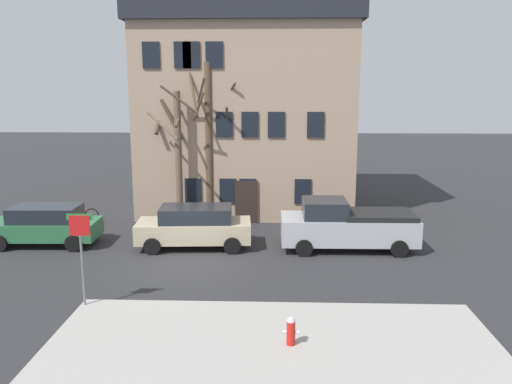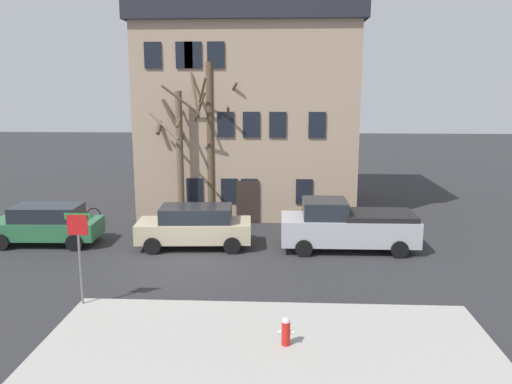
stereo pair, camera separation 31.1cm
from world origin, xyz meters
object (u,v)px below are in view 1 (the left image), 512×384
tree_bare_near (178,149)px  pickup_truck_silver (347,225)px  tree_bare_far (208,138)px  building_main (248,96)px  tree_bare_mid (180,152)px  street_sign_pole (81,243)px  car_green_wagon (45,225)px  car_beige_wagon (195,226)px  fire_hydrant (291,330)px  bicycle_leaning (81,215)px

tree_bare_near → pickup_truck_silver: (7.67, -4.47, -2.60)m
tree_bare_far → building_main: bearing=68.4°
building_main → tree_bare_near: building_main is taller
tree_bare_mid → street_sign_pole: 9.90m
car_green_wagon → pickup_truck_silver: pickup_truck_silver is taller
tree_bare_mid → car_beige_wagon: tree_bare_mid is taller
car_beige_wagon → fire_hydrant: 9.22m
street_sign_pole → car_green_wagon: bearing=122.0°
building_main → car_green_wagon: building_main is taller
fire_hydrant → street_sign_pole: street_sign_pole is taller
tree_bare_far → pickup_truck_silver: (6.14, -4.11, -3.14)m
tree_bare_near → pickup_truck_silver: size_ratio=1.22×
street_sign_pole → tree_bare_mid: bearing=83.0°
tree_bare_mid → tree_bare_far: tree_bare_far is taller
building_main → tree_bare_mid: bearing=-121.4°
tree_bare_far → bicycle_leaning: size_ratio=4.54×
car_green_wagon → street_sign_pole: size_ratio=1.55×
building_main → tree_bare_near: (-3.20, -3.86, -2.51)m
tree_bare_near → car_green_wagon: (-4.89, -4.37, -2.72)m
tree_bare_near → fire_hydrant: 14.24m
tree_bare_mid → bicycle_leaning: tree_bare_mid is taller
street_sign_pole → bicycle_leaning: street_sign_pole is taller
tree_bare_mid → bicycle_leaning: bearing=176.1°
tree_bare_far → car_green_wagon: (-6.42, -4.02, -3.26)m
tree_bare_near → pickup_truck_silver: bearing=-30.2°
building_main → street_sign_pole: size_ratio=4.13×
tree_bare_far → fire_hydrant: tree_bare_far is taller
building_main → tree_bare_near: size_ratio=1.80×
building_main → tree_bare_near: bearing=-129.7°
tree_bare_near → bicycle_leaning: tree_bare_near is taller
tree_bare_near → car_beige_wagon: size_ratio=1.40×
pickup_truck_silver → bicycle_leaning: (-12.45, 3.84, -0.63)m
pickup_truck_silver → fire_hydrant: pickup_truck_silver is taller
car_green_wagon → fire_hydrant: 13.18m
building_main → bicycle_leaning: bearing=-150.7°
car_beige_wagon → pickup_truck_silver: pickup_truck_silver is taller
street_sign_pole → tree_bare_near: bearing=85.0°
building_main → car_beige_wagon: bearing=-102.0°
car_green_wagon → fire_hydrant: size_ratio=6.06×
car_beige_wagon → bicycle_leaning: 7.34m
tree_bare_near → tree_bare_mid: 1.00m
tree_bare_far → car_beige_wagon: (-0.10, -4.14, -3.23)m
tree_bare_mid → street_sign_pole: (-1.19, -9.71, -1.53)m
building_main → fire_hydrant: 17.80m
tree_bare_far → car_green_wagon: size_ratio=1.77×
fire_hydrant → bicycle_leaning: (-9.92, 12.30, -0.13)m
pickup_truck_silver → fire_hydrant: 8.84m
building_main → bicycle_leaning: building_main is taller
car_beige_wagon → pickup_truck_silver: size_ratio=0.87×
tree_bare_far → car_green_wagon: 8.24m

